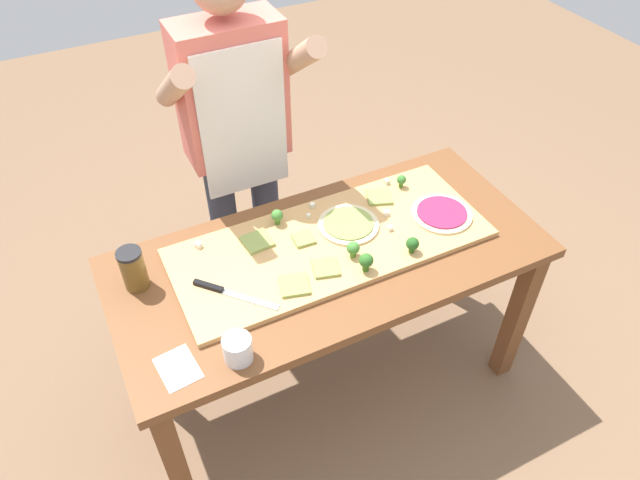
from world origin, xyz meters
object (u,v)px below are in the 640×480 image
object	(u,v)px
cheese_crumble_b	(308,216)
broccoli_floret_back_left	(412,244)
cheese_crumble_d	(386,213)
recipe_note	(178,368)
cheese_crumble_e	(313,205)
prep_table	(329,275)
cheese_crumble_c	(390,228)
sauce_jar	(133,269)
pizza_whole_pesto_green	(348,224)
flour_cup	(238,350)
cheese_crumble_f	(387,182)
pizza_slice_center	(294,285)
broccoli_floret_front_left	(277,216)
chefs_knife	(223,291)
broccoli_floret_center_left	(366,261)
cheese_crumble_a	(198,245)
cook_center	(237,132)
pizza_slice_far_left	(326,268)
broccoli_floret_front_mid	(401,180)
pizza_slice_near_right	(379,197)
pizza_slice_near_left	(257,241)
pizza_slice_far_right	(303,239)
pizza_whole_beet_magenta	(442,213)

from	to	relation	value
cheese_crumble_b	broccoli_floret_back_left	bearing A→B (deg)	-53.33
cheese_crumble_d	recipe_note	size ratio (longest dim) A/B	0.13
cheese_crumble_d	cheese_crumble_e	world-z (taller)	same
prep_table	cheese_crumble_b	xyz separation A→B (m)	(0.01, 0.20, 0.14)
cheese_crumble_b	cheese_crumble_c	bearing A→B (deg)	-39.98
cheese_crumble_c	sauce_jar	distance (m)	0.93
pizza_whole_pesto_green	flour_cup	distance (m)	0.69
cheese_crumble_f	sauce_jar	size ratio (longest dim) A/B	0.12
pizza_slice_center	broccoli_floret_front_left	bearing A→B (deg)	76.53
prep_table	chefs_knife	xyz separation A→B (m)	(-0.41, -0.02, 0.14)
broccoli_floret_back_left	cheese_crumble_b	size ratio (longest dim) A/B	4.37
broccoli_floret_center_left	recipe_note	bearing A→B (deg)	-172.73
cheese_crumble_a	chefs_knife	bearing A→B (deg)	-88.34
broccoli_floret_back_left	cheese_crumble_b	xyz separation A→B (m)	(-0.25, 0.34, -0.03)
broccoli_floret_center_left	cook_center	xyz separation A→B (m)	(-0.18, 0.74, 0.15)
prep_table	cook_center	size ratio (longest dim) A/B	0.95
cheese_crumble_a	cheese_crumble_e	size ratio (longest dim) A/B	1.09
pizza_slice_far_left	cheese_crumble_b	xyz separation A→B (m)	(0.07, 0.28, 0.00)
pizza_slice_center	flour_cup	bearing A→B (deg)	-146.79
broccoli_floret_back_left	broccoli_floret_front_mid	bearing A→B (deg)	63.76
pizza_slice_near_right	flour_cup	xyz separation A→B (m)	(-0.77, -0.46, 0.01)
cheese_crumble_a	sauce_jar	distance (m)	0.26
pizza_slice_far_left	sauce_jar	world-z (taller)	sauce_jar
pizza_slice_far_left	broccoli_floret_front_left	bearing A→B (deg)	100.62
pizza_slice_near_right	cheese_crumble_d	world-z (taller)	cheese_crumble_d
pizza_slice_center	sauce_jar	size ratio (longest dim) A/B	0.61
broccoli_floret_back_left	cheese_crumble_f	xyz separation A→B (m)	(0.13, 0.38, -0.03)
recipe_note	pizza_slice_near_left	bearing A→B (deg)	42.92
pizza_slice_far_left	cheese_crumble_f	bearing A→B (deg)	36.22
pizza_slice_far_left	cheese_crumble_c	world-z (taller)	cheese_crumble_c
broccoli_floret_front_left	cook_center	distance (m)	0.40
cheese_crumble_b	cheese_crumble_e	world-z (taller)	cheese_crumble_e
cheese_crumble_e	sauce_jar	distance (m)	0.72
chefs_knife	pizza_slice_center	world-z (taller)	chefs_knife
broccoli_floret_back_left	broccoli_floret_front_left	xyz separation A→B (m)	(-0.37, 0.35, 0.00)
pizza_slice_far_right	sauce_jar	size ratio (longest dim) A/B	0.46
chefs_knife	pizza_whole_beet_magenta	world-z (taller)	same
chefs_knife	flour_cup	xyz separation A→B (m)	(-0.04, -0.26, 0.01)
recipe_note	pizza_whole_beet_magenta	bearing A→B (deg)	10.99
recipe_note	cook_center	world-z (taller)	cook_center
cheese_crumble_c	recipe_note	size ratio (longest dim) A/B	0.12
pizza_slice_far_right	broccoli_floret_back_left	distance (m)	0.40
broccoli_floret_back_left	pizza_whole_pesto_green	bearing A→B (deg)	121.40
chefs_knife	cheese_crumble_d	xyz separation A→B (m)	(0.70, 0.10, 0.00)
broccoli_floret_front_mid	sauce_jar	world-z (taller)	sauce_jar
pizza_slice_far_right	sauce_jar	xyz separation A→B (m)	(-0.60, 0.07, 0.05)
pizza_slice_near_left	flour_cup	distance (m)	0.49
prep_table	cheese_crumble_f	distance (m)	0.48
pizza_slice_far_left	pizza_whole_pesto_green	bearing A→B (deg)	42.73
cheese_crumble_c	pizza_slice_near_left	bearing A→B (deg)	161.52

